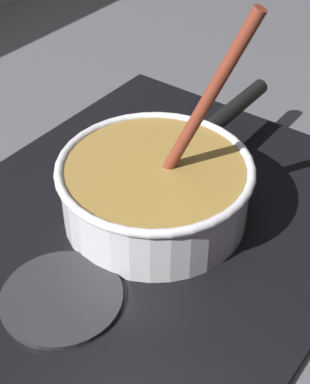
{
  "coord_description": "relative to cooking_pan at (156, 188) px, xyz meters",
  "views": [
    {
      "loc": [
        -0.32,
        -0.23,
        0.49
      ],
      "look_at": [
        0.11,
        0.09,
        0.05
      ],
      "focal_mm": 54.13,
      "sensor_mm": 36.0,
      "label": 1
    }
  ],
  "objects": [
    {
      "name": "cooking_pan",
      "position": [
        0.0,
        0.0,
        0.0
      ],
      "size": [
        0.38,
        0.24,
        0.27
      ],
      "color": "silver",
      "rests_on": "hob_plate"
    },
    {
      "name": "burner_ring",
      "position": [
        -0.0,
        0.0,
        -0.04
      ],
      "size": [
        0.2,
        0.2,
        0.01
      ],
      "primitive_type": "torus",
      "color": "#592D0C",
      "rests_on": "hob_plate"
    },
    {
      "name": "ground",
      "position": [
        -0.11,
        -0.09,
        -0.07
      ],
      "size": [
        2.4,
        1.6,
        0.04
      ],
      "primitive_type": "cube",
      "color": "#4C4C51"
    },
    {
      "name": "hob_plate",
      "position": [
        -0.0,
        0.0,
        -0.05
      ],
      "size": [
        0.56,
        0.48,
        0.01
      ],
      "primitive_type": "cube",
      "color": "black",
      "rests_on": "ground"
    },
    {
      "name": "spare_burner",
      "position": [
        -0.17,
        0.0,
        -0.04
      ],
      "size": [
        0.13,
        0.13,
        0.01
      ],
      "primitive_type": "cylinder",
      "color": "#262628",
      "rests_on": "hob_plate"
    }
  ]
}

